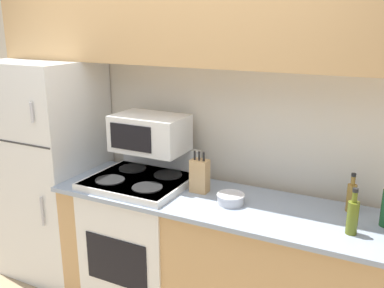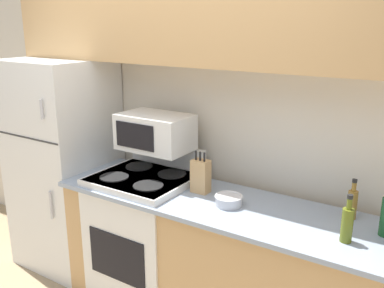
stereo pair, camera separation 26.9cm
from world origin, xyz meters
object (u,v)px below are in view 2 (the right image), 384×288
at_px(microwave, 155,132).
at_px(refrigerator, 64,165).
at_px(bottle_vinegar, 352,203).
at_px(bottle_olive_oil, 347,223).
at_px(stove, 146,235).
at_px(bowl, 229,200).
at_px(knife_block, 201,176).

bearing_deg(microwave, refrigerator, -174.11).
xyz_separation_m(bottle_vinegar, bottle_olive_oil, (0.04, -0.29, 0.01)).
xyz_separation_m(microwave, bottle_olive_oil, (1.41, -0.23, -0.24)).
relative_size(refrigerator, bottle_vinegar, 7.18).
relative_size(stove, bowl, 6.29).
bearing_deg(bottle_vinegar, knife_block, -171.69).
bearing_deg(microwave, bottle_vinegar, 2.78).
bearing_deg(bowl, bottle_olive_oil, -5.70).
height_order(knife_block, bottle_olive_oil, knife_block).
bearing_deg(knife_block, bottle_vinegar, 8.31).
relative_size(stove, microwave, 2.18).
distance_m(stove, microwave, 0.76).
height_order(knife_block, bottle_vinegar, knife_block).
bearing_deg(microwave, stove, -93.91).
distance_m(bottle_vinegar, bottle_olive_oil, 0.30).
relative_size(microwave, knife_block, 1.81).
bearing_deg(bottle_vinegar, bowl, -161.84).
bearing_deg(bowl, refrigerator, 177.63).
distance_m(microwave, knife_block, 0.49).
distance_m(microwave, bottle_vinegar, 1.39).
height_order(refrigerator, bottle_olive_oil, refrigerator).
relative_size(microwave, bowl, 2.88).
relative_size(bowl, bottle_olive_oil, 0.68).
distance_m(refrigerator, stove, 0.95).
height_order(stove, bottle_vinegar, bottle_vinegar).
relative_size(knife_block, bowl, 1.59).
relative_size(bowl, bottle_vinegar, 0.74).
bearing_deg(microwave, knife_block, -9.42).
height_order(microwave, bottle_vinegar, microwave).
distance_m(refrigerator, bowl, 1.57).
bearing_deg(microwave, bowl, -12.90).
bearing_deg(refrigerator, knife_block, 0.91).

